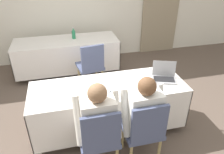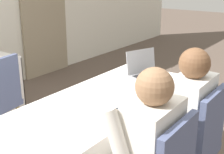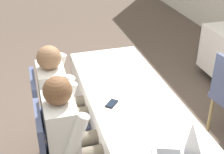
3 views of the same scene
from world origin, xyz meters
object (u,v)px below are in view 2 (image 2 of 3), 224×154
object	(u,v)px
cell_phone	(114,110)
person_white_shirt	(179,119)
chair_near_right	(191,144)
person_checkered_shirt	(139,152)
laptop	(147,72)

from	to	relation	value
cell_phone	person_white_shirt	bearing A→B (deg)	-103.89
cell_phone	chair_near_right	world-z (taller)	chair_near_right
person_checkered_shirt	laptop	bearing A→B (deg)	-151.84
chair_near_right	person_checkered_shirt	size ratio (longest dim) A/B	0.78
cell_phone	laptop	bearing A→B (deg)	-33.65
laptop	cell_phone	xyz separation A→B (m)	(-0.78, -0.20, -0.04)
chair_near_right	cell_phone	bearing A→B (deg)	-62.46
laptop	person_checkered_shirt	bearing A→B (deg)	-131.96
chair_near_right	laptop	bearing A→B (deg)	-128.71
person_checkered_shirt	person_white_shirt	bearing A→B (deg)	-180.00
person_white_shirt	person_checkered_shirt	bearing A→B (deg)	0.00
chair_near_right	person_white_shirt	world-z (taller)	person_white_shirt
laptop	person_white_shirt	bearing A→B (deg)	-113.63
cell_phone	person_white_shirt	distance (m)	0.45
laptop	chair_near_right	world-z (taller)	laptop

